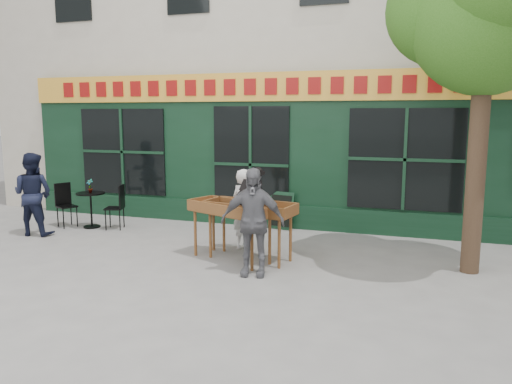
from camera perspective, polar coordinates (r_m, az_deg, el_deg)
ground at (r=8.96m, az=-5.42°, el=-6.93°), size 80.00×80.00×0.00m
building at (r=14.50m, az=4.35°, el=19.00°), size 14.00×7.26×10.00m
book_cart_center at (r=8.32m, az=-2.85°, el=-2.30°), size 1.62×1.14×0.99m
dog at (r=8.08m, az=-0.69°, el=0.73°), size 0.54×0.68×0.60m
woman at (r=8.94m, az=-1.34°, el=-2.06°), size 0.63×0.53×1.48m
book_cart_right at (r=8.34m, az=-0.71°, el=-2.27°), size 1.58×0.86×0.99m
man_right at (r=7.55m, az=-0.41°, el=-3.43°), size 1.03×0.57×1.65m
bistro_table at (r=11.30m, az=-18.36°, el=-1.18°), size 0.60×0.60×0.76m
bistro_chair_left at (r=11.64m, az=-21.02°, el=-0.97°), size 0.49×0.49×0.95m
bistro_chair_right at (r=11.00m, az=-15.46°, el=-1.24°), size 0.46×0.45×0.95m
potted_plant at (r=11.24m, az=-18.45°, el=0.68°), size 0.18×0.14×0.30m
man_left at (r=11.01m, az=-24.15°, el=-0.22°), size 0.89×0.73×1.68m
chalkboard at (r=10.64m, az=2.83°, el=-2.13°), size 0.58×0.28×0.79m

